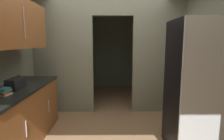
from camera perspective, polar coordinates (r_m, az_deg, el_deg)
The scene contains 8 objects.
ground at distance 3.22m, azimuth -1.15°, elevation -20.57°, with size 20.00×20.00×0.00m, color #93704C.
kitchen_partition at distance 4.03m, azimuth -1.36°, elevation 5.52°, with size 3.34×0.12×2.58m.
adjoining_room_shell at distance 5.71m, azimuth -0.85°, elevation 5.81°, with size 3.34×2.44×2.58m.
refrigerator at distance 2.82m, azimuth 25.32°, elevation -5.06°, with size 0.73×0.74×1.88m.
lower_cabinet_run at distance 3.15m, azimuth -27.41°, elevation -13.11°, with size 0.63×1.93×0.91m.
upper_cabinet_counterside at distance 2.96m, azimuth -29.31°, elevation 12.91°, with size 0.36×1.74×0.72m.
boombox at distance 2.94m, azimuth -28.14°, elevation -3.78°, with size 0.16×0.34×0.19m.
book_stack at distance 2.68m, azimuth -30.94°, elevation -5.92°, with size 0.14×0.17×0.09m.
Camera 1 is at (0.04, -2.81, 1.57)m, focal length 28.86 mm.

